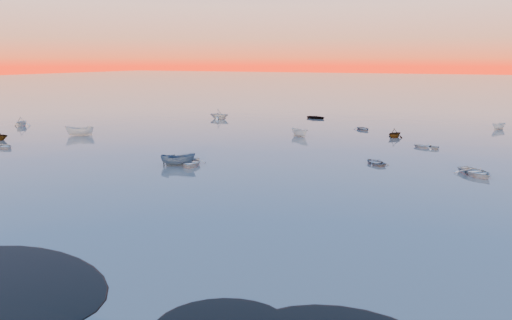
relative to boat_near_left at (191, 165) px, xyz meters
The scene contains 5 objects.
ground 71.34m from the boat_near_left, 84.18° to the left, with size 600.00×600.00×0.00m, color #6E635B.
mud_lobes 30.89m from the boat_near_left, 76.47° to the right, with size 140.00×6.00×0.07m, color black, non-canonical shape.
moored_fleet 25.04m from the boat_near_left, 73.22° to the left, with size 124.00×58.00×1.20m, color silver, non-canonical shape.
boat_near_left is the anchor object (origin of this frame).
boat_near_center 1.46m from the boat_near_left, 150.85° to the right, with size 4.00×1.69×1.39m, color #3B5671.
Camera 1 is at (23.02, -19.11, 12.12)m, focal length 35.00 mm.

